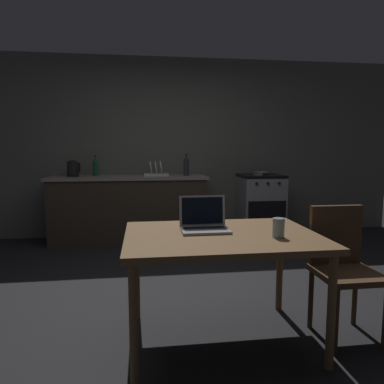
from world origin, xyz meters
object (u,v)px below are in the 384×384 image
(stove_oven, at_px, (260,205))
(bottle, at_px, (186,166))
(chair, at_px, (342,262))
(bottle_b, at_px, (96,166))
(electric_kettle, at_px, (73,169))
(dish_rack, at_px, (156,172))
(dining_table, at_px, (221,244))
(drinking_glass, at_px, (278,228))
(laptop, at_px, (204,224))
(frying_pan, at_px, (261,173))

(stove_oven, xyz_separation_m, bottle, (-1.10, -0.05, 0.60))
(chair, relative_size, bottle_b, 3.17)
(electric_kettle, height_order, bottle, bottle)
(bottle, bearing_deg, dish_rack, 173.21)
(bottle_b, bearing_deg, stove_oven, -2.01)
(dining_table, relative_size, bottle, 4.18)
(dining_table, distance_m, drinking_glass, 0.38)
(laptop, height_order, drinking_glass, laptop)
(chair, bearing_deg, stove_oven, 85.52)
(dining_table, distance_m, laptop, 0.19)
(stove_oven, relative_size, frying_pan, 2.23)
(laptop, relative_size, bottle, 1.07)
(dining_table, bearing_deg, bottle, 87.95)
(dining_table, bearing_deg, frying_pan, 66.69)
(chair, distance_m, frying_pan, 2.83)
(laptop, distance_m, bottle_b, 2.97)
(frying_pan, height_order, bottle_b, bottle_b)
(stove_oven, xyz_separation_m, bottle_b, (-2.35, 0.08, 0.59))
(chair, height_order, laptop, laptop)
(stove_oven, bearing_deg, bottle, -177.53)
(drinking_glass, bearing_deg, frying_pan, 73.51)
(stove_oven, xyz_separation_m, dining_table, (-1.20, -2.79, 0.21))
(dining_table, distance_m, electric_kettle, 3.17)
(electric_kettle, relative_size, drinking_glass, 1.80)
(chair, relative_size, drinking_glass, 7.33)
(electric_kettle, bearing_deg, dining_table, -62.66)
(frying_pan, xyz_separation_m, bottle_b, (-2.34, 0.11, 0.11))
(dining_table, relative_size, laptop, 3.90)
(bottle, bearing_deg, bottle_b, 174.07)
(frying_pan, bearing_deg, stove_oven, 71.88)
(dish_rack, bearing_deg, frying_pan, -1.11)
(stove_oven, bearing_deg, drinking_glass, -106.51)
(laptop, height_order, bottle_b, bottle_b)
(chair, bearing_deg, dining_table, -177.88)
(chair, bearing_deg, bottle_b, 127.43)
(bottle, xyz_separation_m, frying_pan, (1.09, 0.02, -0.12))
(bottle, bearing_deg, frying_pan, 1.08)
(stove_oven, relative_size, dish_rack, 2.67)
(stove_oven, relative_size, chair, 1.02)
(dining_table, distance_m, bottle, 2.77)
(bottle_b, bearing_deg, bottle, -5.93)
(bottle, distance_m, drinking_glass, 2.91)
(bottle, height_order, bottle_b, bottle)
(chair, height_order, electric_kettle, electric_kettle)
(stove_oven, distance_m, bottle_b, 2.43)
(drinking_glass, bearing_deg, stove_oven, 73.49)
(stove_oven, height_order, frying_pan, frying_pan)
(stove_oven, xyz_separation_m, laptop, (-1.30, -2.68, 0.33))
(electric_kettle, xyz_separation_m, frying_pan, (2.64, -0.03, -0.08))
(stove_oven, bearing_deg, dining_table, -113.26)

